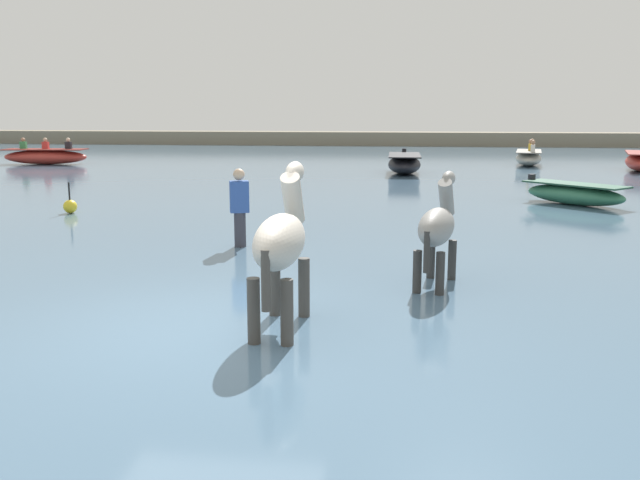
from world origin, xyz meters
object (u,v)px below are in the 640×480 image
horse_trailing_grey (437,229)px  boat_far_offshore (45,156)px  boat_distant_east (404,164)px  person_onlooker_left (240,213)px  boat_far_inshore (574,194)px  horse_lead_pinto (281,244)px  channel_buoy (70,206)px  boat_distant_west (529,158)px

horse_trailing_grey → boat_far_offshore: horse_trailing_grey is taller
boat_distant_east → person_onlooker_left: 14.72m
boat_far_inshore → boat_far_offshore: bearing=151.9°
horse_lead_pinto → channel_buoy: (-6.33, 7.66, -0.75)m
horse_lead_pinto → boat_distant_east: bearing=86.3°
horse_trailing_grey → boat_far_inshore: size_ratio=0.70×
boat_far_offshore → channel_buoy: boat_far_offshore is taller
person_onlooker_left → horse_trailing_grey: bearing=-34.6°
horse_trailing_grey → person_onlooker_left: horse_trailing_grey is taller
channel_buoy → boat_distant_east: bearing=55.9°
boat_distant_east → channel_buoy: (-7.54, -11.12, -0.19)m
person_onlooker_left → boat_far_offshore: bearing=127.2°
horse_lead_pinto → person_onlooker_left: horse_lead_pinto is taller
boat_distant_west → boat_far_offshore: size_ratio=0.88×
boat_distant_west → horse_lead_pinto: bearing=-105.5°
boat_far_inshore → boat_distant_east: size_ratio=0.76×
horse_trailing_grey → channel_buoy: size_ratio=2.48×
horse_trailing_grey → boat_distant_west: (4.73, 21.22, -0.44)m
person_onlooker_left → channel_buoy: 5.87m
boat_far_inshore → person_onlooker_left: (-7.01, -6.32, 0.32)m
horse_lead_pinto → boat_far_offshore: horse_lead_pinto is taller
boat_far_inshore → boat_distant_west: bearing=85.5°
horse_trailing_grey → boat_distant_east: (-0.53, 16.71, -0.41)m
boat_distant_east → boat_far_offshore: size_ratio=0.89×
horse_trailing_grey → boat_far_offshore: 25.05m
boat_far_inshore → boat_distant_east: boat_distant_east is taller
horse_trailing_grey → boat_distant_west: size_ratio=0.54×
boat_distant_east → horse_trailing_grey: bearing=-88.2°
horse_lead_pinto → boat_far_inshore: horse_lead_pinto is taller
person_onlooker_left → channel_buoy: size_ratio=2.29×
horse_lead_pinto → boat_distant_west: 24.18m
boat_far_inshore → boat_far_offshore: size_ratio=0.68×
boat_far_inshore → channel_buoy: (-11.81, -2.98, -0.10)m
boat_distant_west → boat_distant_east: boat_distant_west is taller
horse_trailing_grey → boat_far_offshore: (-16.11, 19.18, -0.42)m
horse_lead_pinto → horse_trailing_grey: bearing=50.1°
boat_distant_west → person_onlooker_left: size_ratio=2.00×
channel_buoy → person_onlooker_left: bearing=-34.8°
boat_distant_west → person_onlooker_left: bearing=-112.8°
horse_trailing_grey → boat_distant_west: horse_trailing_grey is taller
boat_distant_west → boat_far_inshore: bearing=-94.5°
channel_buoy → horse_lead_pinto: bearing=-50.4°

